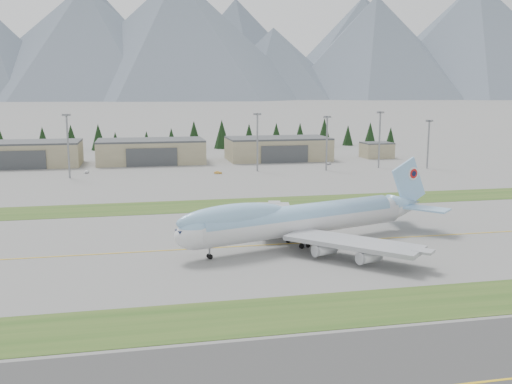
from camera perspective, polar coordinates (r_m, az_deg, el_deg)
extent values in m
plane|color=slate|center=(121.50, -1.44, -5.46)|extent=(7000.00, 7000.00, 0.00)
cube|color=#2E4F1C|center=(86.31, 3.20, -12.06)|extent=(400.00, 14.00, 0.08)
cube|color=#2E4F1C|center=(164.79, -4.25, -1.35)|extent=(400.00, 18.00, 0.08)
cube|color=gold|center=(121.50, -1.44, -5.46)|extent=(400.00, 0.40, 0.02)
cylinder|color=silver|center=(122.29, 4.75, -2.91)|extent=(48.84, 20.31, 5.73)
cylinder|color=#8DBDE8|center=(121.58, 4.41, -2.47)|extent=(45.34, 18.83, 5.29)
ellipsoid|color=silver|center=(110.74, -5.95, -4.31)|extent=(10.47, 8.23, 5.73)
ellipsoid|color=#8DBDE8|center=(110.49, -5.96, -3.78)|extent=(8.78, 6.94, 4.86)
ellipsoid|color=#8DBDE8|center=(113.38, -2.28, -2.50)|extent=(24.69, 11.96, 5.29)
cube|color=#0C1433|center=(109.32, -7.44, -3.91)|extent=(2.49, 2.76, 1.14)
cone|color=silver|center=(140.34, 14.67, -1.53)|extent=(11.79, 8.54, 5.62)
cone|color=#8DBDE8|center=(140.14, 14.68, -1.10)|extent=(10.79, 7.80, 5.12)
cube|color=#8DBDE8|center=(139.90, 15.03, 0.92)|extent=(10.35, 3.72, 12.18)
cylinder|color=silver|center=(140.58, 15.28, 1.82)|extent=(3.08, 1.12, 3.18)
cylinder|color=red|center=(140.64, 15.26, 1.83)|extent=(2.24, 0.86, 2.29)
cylinder|color=#0C1433|center=(140.71, 15.23, 1.83)|extent=(1.32, 0.57, 1.32)
cube|color=#8DBDE8|center=(145.19, 13.74, -0.89)|extent=(6.52, 10.31, 0.41)
cube|color=#8DBDE8|center=(137.81, 16.72, -1.61)|extent=(10.46, 10.73, 0.41)
cube|color=#9E9FA5|center=(135.53, 1.92, -2.29)|extent=(13.07, 27.55, 0.88)
cube|color=#9E9FA5|center=(112.35, 9.65, -5.03)|extent=(24.75, 24.53, 0.88)
cylinder|color=silver|center=(130.93, 1.20, -3.48)|extent=(5.04, 3.48, 2.21)
cylinder|color=silver|center=(139.95, 1.02, -2.59)|extent=(5.04, 3.48, 2.21)
cylinder|color=silver|center=(113.09, 6.89, -5.74)|extent=(5.04, 3.48, 2.21)
cylinder|color=silver|center=(109.52, 11.27, -6.39)|extent=(5.04, 3.48, 2.21)
cylinder|color=gray|center=(112.84, -4.67, -6.15)|extent=(0.49, 0.49, 2.12)
cylinder|color=gray|center=(124.67, 3.54, -4.53)|extent=(0.62, 0.62, 2.29)
cylinder|color=gray|center=(120.41, 4.90, -5.07)|extent=(0.62, 0.62, 2.29)
cylinder|color=gray|center=(127.04, 5.22, -4.27)|extent=(0.62, 0.62, 2.29)
cylinder|color=gray|center=(122.86, 6.61, -4.79)|extent=(0.62, 0.62, 2.29)
cylinder|color=black|center=(112.69, -4.59, -6.48)|extent=(1.02, 0.59, 0.97)
cylinder|color=black|center=(113.31, -4.74, -6.39)|extent=(1.02, 0.59, 0.97)
cylinder|color=black|center=(124.83, 3.53, -4.80)|extent=(1.14, 0.74, 1.06)
cylinder|color=black|center=(120.57, 4.90, -5.35)|extent=(1.14, 0.74, 1.06)
cylinder|color=black|center=(127.20, 5.21, -4.54)|extent=(1.14, 0.74, 1.06)
cylinder|color=black|center=(123.02, 6.61, -5.07)|extent=(1.14, 0.74, 1.06)
cube|color=gray|center=(271.11, -22.17, 3.48)|extent=(48.00, 26.00, 10.00)
cube|color=#3C3F42|center=(270.62, -22.25, 4.62)|extent=(48.00, 26.00, 0.80)
cube|color=#3C3F42|center=(258.22, -22.67, 2.94)|extent=(22.08, 0.60, 8.00)
cube|color=gray|center=(266.69, -10.45, 3.96)|extent=(48.00, 26.00, 10.00)
cube|color=#3C3F42|center=(266.19, -10.49, 5.12)|extent=(48.00, 26.00, 0.80)
cube|color=#3C3F42|center=(253.58, -10.37, 3.43)|extent=(22.08, 0.60, 8.00)
cube|color=gray|center=(274.64, 2.19, 4.29)|extent=(48.00, 26.00, 10.00)
cube|color=#3C3F42|center=(274.15, 2.20, 5.42)|extent=(48.00, 26.00, 0.80)
cube|color=#3C3F42|center=(261.93, 2.89, 3.79)|extent=(22.08, 0.60, 8.00)
cube|color=gray|center=(289.04, 11.98, 4.07)|extent=(14.00, 12.00, 7.00)
cube|color=#3C3F42|center=(288.68, 12.01, 4.82)|extent=(14.00, 12.00, 0.60)
cylinder|color=gray|center=(225.71, -18.27, 4.26)|extent=(0.70, 0.70, 23.40)
cube|color=gray|center=(224.93, -18.44, 7.32)|extent=(3.20, 3.20, 0.80)
cylinder|color=gray|center=(233.68, 0.14, 4.89)|extent=(0.70, 0.70, 22.97)
cube|color=gray|center=(232.91, 0.14, 7.80)|extent=(3.20, 3.20, 0.80)
cylinder|color=gray|center=(237.72, 7.09, 4.75)|extent=(0.70, 0.70, 21.74)
cube|color=gray|center=(236.96, 7.15, 7.47)|extent=(3.20, 3.20, 0.80)
cylinder|color=gray|center=(249.70, 12.24, 5.03)|extent=(0.70, 0.70, 23.29)
cube|color=gray|center=(248.99, 12.35, 7.79)|extent=(3.20, 3.20, 0.80)
cylinder|color=gray|center=(253.17, 16.84, 4.50)|extent=(0.70, 0.70, 19.80)
cube|color=gray|center=(252.46, 16.96, 6.82)|extent=(3.20, 3.20, 0.80)
imported|color=white|center=(238.97, -16.57, 1.81)|extent=(1.46, 3.46, 1.17)
imported|color=gold|center=(227.91, -3.82, 1.83)|extent=(3.39, 1.59, 1.07)
imported|color=#B7B8BD|center=(258.69, 7.27, 2.75)|extent=(3.22, 4.07, 1.10)
cone|color=black|center=(333.36, -24.18, 4.65)|extent=(6.98, 6.98, 12.47)
cone|color=black|center=(331.95, -20.55, 4.98)|extent=(7.66, 7.66, 13.67)
cone|color=black|center=(329.56, -18.00, 5.18)|extent=(8.23, 8.23, 14.70)
cone|color=black|center=(331.12, -15.48, 5.33)|extent=(8.24, 8.24, 14.72)
cone|color=black|center=(330.99, -13.88, 5.01)|extent=(5.74, 5.74, 10.25)
cone|color=black|center=(327.28, -10.88, 5.09)|extent=(5.91, 5.91, 10.55)
cone|color=black|center=(327.41, -8.45, 5.30)|extent=(6.75, 6.75, 12.06)
cone|color=black|center=(331.69, -6.22, 5.74)|extent=(8.90, 8.90, 15.89)
cone|color=black|center=(329.45, -3.43, 5.81)|extent=(9.25, 9.25, 16.52)
cone|color=black|center=(335.56, -0.70, 5.68)|extent=(7.80, 7.80, 13.93)
cone|color=black|center=(335.01, 2.04, 5.72)|extent=(8.13, 8.13, 14.51)
cone|color=black|center=(341.40, 4.42, 5.75)|extent=(7.93, 7.93, 14.16)
cone|color=black|center=(342.41, 6.84, 5.95)|extent=(9.48, 9.48, 16.93)
cone|color=black|center=(352.38, 9.17, 5.64)|extent=(6.93, 6.93, 12.38)
cone|color=black|center=(352.97, 11.34, 5.73)|extent=(8.00, 8.00, 14.29)
cone|color=black|center=(366.26, 13.31, 5.52)|extent=(5.97, 5.97, 10.65)
cone|color=#495762|center=(2361.41, -16.58, 14.10)|extent=(991.40, 991.40, 432.53)
cone|color=silver|center=(2375.04, -16.74, 17.22)|extent=(376.73, 376.73, 173.01)
cone|color=#495762|center=(2344.35, -7.80, 15.09)|extent=(1068.99, 1068.99, 485.46)
cone|color=#495762|center=(2457.51, 1.74, 12.71)|extent=(669.59, 669.59, 294.52)
cone|color=silver|center=(2463.22, 1.75, 14.76)|extent=(254.44, 254.44, 117.81)
cone|color=#495762|center=(2591.94, 11.83, 13.94)|extent=(899.88, 899.88, 436.23)
cone|color=silver|center=(2604.58, 11.94, 16.81)|extent=(341.96, 341.96, 174.49)
cone|color=#495762|center=(2862.58, 21.04, 14.01)|extent=(1153.47, 1153.47, 526.28)
cone|color=silver|center=(2879.61, 21.25, 17.14)|extent=(438.32, 438.32, 210.51)
cone|color=#495762|center=(3029.69, -15.59, 14.14)|extent=(1071.74, 1071.74, 535.87)
cone|color=silver|center=(3045.03, -15.73, 16.95)|extent=(428.70, 428.70, 235.78)
cone|color=#495762|center=(3067.71, -2.01, 14.13)|extent=(1006.91, 1006.91, 503.46)
cone|color=silver|center=(3081.00, -2.02, 16.75)|extent=(402.76, 402.76, 221.52)
cone|color=#495762|center=(3261.57, 10.58, 14.03)|extent=(1074.98, 1074.98, 537.49)
cone|color=silver|center=(3275.91, 10.67, 16.65)|extent=(429.99, 429.99, 236.50)
cone|color=#495762|center=(3582.04, 21.27, 12.94)|extent=(1021.98, 1021.98, 510.99)
cone|color=silver|center=(3593.78, 21.42, 15.22)|extent=(408.79, 408.79, 224.84)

